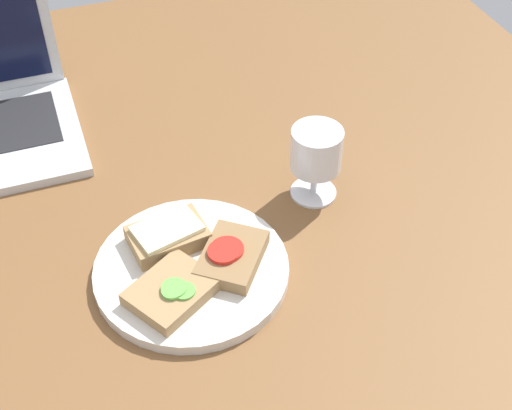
% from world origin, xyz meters
% --- Properties ---
extents(wooden_table, '(1.40, 1.40, 0.03)m').
position_xyz_m(wooden_table, '(0.00, 0.00, 0.01)').
color(wooden_table, brown).
rests_on(wooden_table, ground).
extents(plate, '(0.25, 0.25, 0.02)m').
position_xyz_m(plate, '(-0.04, -0.07, 0.04)').
color(plate, silver).
rests_on(plate, wooden_table).
extents(sandwich_with_tomato, '(0.12, 0.12, 0.03)m').
position_xyz_m(sandwich_with_tomato, '(0.01, -0.08, 0.06)').
color(sandwich_with_tomato, '#937047').
rests_on(sandwich_with_tomato, plate).
extents(sandwich_with_cheese, '(0.11, 0.08, 0.03)m').
position_xyz_m(sandwich_with_cheese, '(-0.06, -0.02, 0.06)').
color(sandwich_with_cheese, '#A88456').
rests_on(sandwich_with_cheese, plate).
extents(sandwich_with_cucumber, '(0.13, 0.12, 0.02)m').
position_xyz_m(sandwich_with_cucumber, '(-0.08, -0.11, 0.06)').
color(sandwich_with_cucumber, '#A88456').
rests_on(sandwich_with_cucumber, plate).
extents(wine_glass, '(0.07, 0.07, 0.11)m').
position_xyz_m(wine_glass, '(0.17, 0.02, 0.11)').
color(wine_glass, white).
rests_on(wine_glass, wooden_table).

